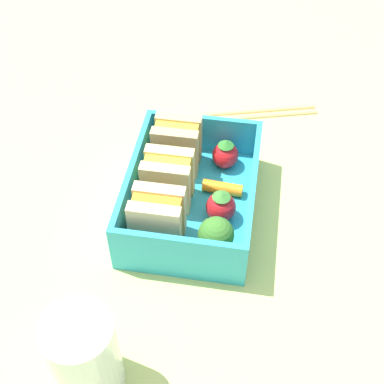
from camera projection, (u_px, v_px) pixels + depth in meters
ground_plane at (192, 215)px, 56.92cm from camera, size 120.00×120.00×2.00cm
bento_tray at (192, 206)px, 55.74cm from camera, size 17.21×12.65×1.20cm
bento_rim at (192, 187)px, 53.63cm from camera, size 17.21×12.65×4.52cm
sandwich_left at (158, 219)px, 49.99cm from camera, size 3.71×4.88×5.82cm
sandwich_center_left at (168, 180)px, 53.40cm from camera, size 3.71×4.88×5.82cm
sandwich_center at (177, 145)px, 56.82cm from camera, size 3.71×4.88×5.82cm
broccoli_floret at (216, 235)px, 48.78cm from camera, size 3.36×3.36×4.62cm
strawberry_left at (221, 206)px, 52.72cm from camera, size 3.01×3.01×3.61cm
carrot_stick_far_left at (223, 188)px, 55.73cm from camera, size 1.57×4.28×1.29cm
strawberry_far_left at (225, 154)px, 57.83cm from camera, size 2.87×2.87×3.47cm
chopstick_pair at (234, 114)px, 66.23cm from camera, size 7.35×20.41×0.70cm
drinking_glass at (84, 356)px, 40.59cm from camera, size 5.46×5.46×8.71cm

